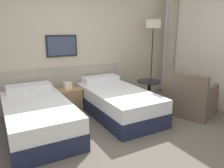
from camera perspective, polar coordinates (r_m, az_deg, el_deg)
ground_plane at (r=3.37m, az=3.95°, el=-15.11°), size 16.00×16.00×0.00m
wall_headboard at (r=4.82m, az=-9.70°, el=9.92°), size 10.00×0.10×2.70m
bed_near_door at (r=3.81m, az=-18.84°, el=-7.93°), size 0.99×1.96×0.63m
bed_near_window at (r=4.29m, az=1.29°, el=-4.62°), size 0.99×1.96×0.63m
nightstand at (r=4.64m, az=-11.30°, el=-3.81°), size 0.48×0.42×0.59m
floor_lamp at (r=5.34m, az=10.66°, el=13.05°), size 0.24×0.24×1.86m
side_table at (r=4.71m, az=9.56°, el=-1.23°), size 0.50×0.50×0.58m
armchair at (r=4.58m, az=19.69°, el=-3.97°), size 0.98×1.03×0.85m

